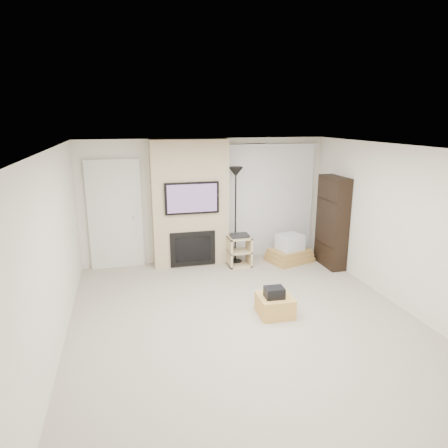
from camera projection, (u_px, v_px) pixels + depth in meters
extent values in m
cube|color=#B3A793|center=(244.00, 319.00, 5.90)|extent=(5.00, 5.50, 0.00)
cube|color=white|center=(246.00, 148.00, 5.26)|extent=(5.00, 5.50, 0.00)
cube|color=silver|center=(205.00, 201.00, 8.16)|extent=(5.00, 0.00, 2.50)
cube|color=silver|center=(352.00, 341.00, 3.01)|extent=(5.00, 0.00, 2.50)
cube|color=silver|center=(54.00, 253.00, 4.99)|extent=(0.00, 5.50, 2.50)
cube|color=silver|center=(399.00, 227.00, 6.18)|extent=(0.00, 5.50, 2.50)
cube|color=silver|center=(256.00, 144.00, 6.11)|extent=(0.35, 0.18, 0.01)
cube|color=gold|center=(275.00, 305.00, 6.01)|extent=(0.52, 0.52, 0.30)
cube|color=black|center=(274.00, 292.00, 5.91)|extent=(0.29, 0.23, 0.16)
cube|color=tan|center=(190.00, 203.00, 7.89)|extent=(1.50, 0.40, 2.50)
cube|color=black|center=(192.00, 198.00, 7.64)|extent=(1.05, 0.06, 0.62)
cube|color=#4D3758|center=(192.00, 198.00, 7.60)|extent=(0.96, 0.00, 0.54)
cube|color=black|center=(193.00, 249.00, 7.92)|extent=(0.90, 0.04, 0.70)
cube|color=black|center=(193.00, 249.00, 7.90)|extent=(0.70, 0.02, 0.50)
cube|color=silver|center=(115.00, 215.00, 7.74)|extent=(1.02, 0.08, 2.14)
cube|color=beige|center=(115.00, 217.00, 7.76)|extent=(0.90, 0.05, 2.05)
cylinder|color=silver|center=(133.00, 217.00, 7.80)|extent=(0.07, 0.06, 0.07)
cube|color=silver|center=(272.00, 146.00, 8.16)|extent=(1.98, 0.10, 0.08)
cube|color=white|center=(271.00, 203.00, 8.47)|extent=(1.90, 0.03, 2.29)
cylinder|color=black|center=(235.00, 262.00, 8.23)|extent=(0.29, 0.29, 0.03)
cylinder|color=black|center=(235.00, 218.00, 8.00)|extent=(0.03, 0.03, 1.83)
cone|color=black|center=(236.00, 172.00, 7.76)|extent=(0.29, 0.29, 0.19)
cube|color=beige|center=(229.00, 252.00, 7.94)|extent=(0.04, 0.38, 0.60)
cube|color=beige|center=(249.00, 250.00, 8.04)|extent=(0.04, 0.38, 0.60)
cube|color=beige|center=(239.00, 265.00, 8.06)|extent=(0.45, 0.38, 0.03)
cube|color=beige|center=(239.00, 251.00, 7.99)|extent=(0.45, 0.38, 0.03)
cube|color=beige|center=(240.00, 238.00, 7.92)|extent=(0.45, 0.38, 0.03)
cube|color=black|center=(240.00, 235.00, 7.91)|extent=(0.35, 0.25, 0.06)
cube|color=#B58B48|center=(289.00, 259.00, 8.30)|extent=(1.00, 0.86, 0.09)
cube|color=#B58B48|center=(289.00, 255.00, 8.27)|extent=(0.95, 0.81, 0.08)
cube|color=#B58B48|center=(290.00, 251.00, 8.25)|extent=(0.90, 0.76, 0.08)
cube|color=silver|center=(290.00, 242.00, 8.20)|extent=(0.57, 0.53, 0.31)
cube|color=black|center=(332.00, 222.00, 7.86)|extent=(0.30, 0.80, 1.80)
cube|color=black|center=(330.00, 244.00, 7.97)|extent=(0.26, 0.72, 0.02)
cube|color=black|center=(331.00, 222.00, 7.86)|extent=(0.26, 0.72, 0.02)
cube|color=black|center=(333.00, 200.00, 7.74)|extent=(0.26, 0.72, 0.02)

